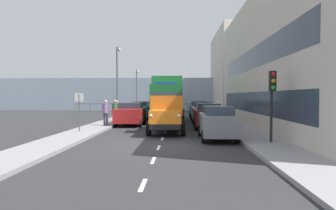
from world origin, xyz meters
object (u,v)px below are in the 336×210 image
Objects in this scene: car_teal_oppositeside_1 at (141,110)px; pedestrian_near_railing at (115,109)px; car_grey_kerbside_near at (217,122)px; pedestrian_by_lamp at (117,109)px; pedestrian_couple_a at (117,108)px; car_red_oppositeside_0 at (131,114)px; traffic_light_near at (272,91)px; car_maroon_kerbside_1 at (208,115)px; pedestrian_strolling at (106,110)px; car_navy_kerbside_3 at (198,109)px; truck_vintage_orange at (167,113)px; car_white_kerbside_2 at (202,111)px; lamp_post_far at (137,86)px; lamp_post_promenade at (118,76)px; street_sign at (79,105)px; lorry_cargo_green at (168,98)px.

pedestrian_near_railing reaches higher than car_teal_oppositeside_1.
car_grey_kerbside_near is 12.11m from pedestrian_by_lamp.
car_red_oppositeside_0 is at bearing 112.86° from pedestrian_couple_a.
car_maroon_kerbside_1 is at bearing -72.67° from traffic_light_near.
car_grey_kerbside_near and car_teal_oppositeside_1 have the same top height.
pedestrian_strolling is at bearing 90.90° from pedestrian_by_lamp.
pedestrian_couple_a is (7.81, 3.92, 0.23)m from car_navy_kerbside_3.
truck_vintage_orange is 8.37m from car_white_kerbside_2.
pedestrian_near_railing is (-0.11, -2.59, -0.01)m from pedestrian_strolling.
car_teal_oppositeside_1 is 2.58× the size of pedestrian_near_railing.
traffic_light_near is 28.33m from lamp_post_far.
car_teal_oppositeside_1 is at bearing -90.00° from car_red_oppositeside_0.
truck_vintage_orange is 3.78m from car_grey_kerbside_near.
pedestrian_couple_a is (7.81, -12.39, 0.24)m from car_grey_kerbside_near.
truck_vintage_orange reaches higher than pedestrian_couple_a.
truck_vintage_orange reaches higher than car_navy_kerbside_3.
lamp_post_promenade reaches higher than car_grey_kerbside_near.
pedestrian_near_railing reaches higher than car_maroon_kerbside_1.
truck_vintage_orange is 3.17× the size of pedestrian_near_railing.
car_maroon_kerbside_1 is at bearing 90.00° from car_navy_kerbside_3.
car_white_kerbside_2 is at bearing -90.00° from car_maroon_kerbside_1.
car_teal_oppositeside_1 is at bearing -101.24° from street_sign.
truck_vintage_orange is at bearing 78.86° from car_navy_kerbside_3.
car_white_kerbside_2 is 12.63m from traffic_light_near.
car_maroon_kerbside_1 is 10.94m from car_navy_kerbside_3.
car_maroon_kerbside_1 is 0.91× the size of car_navy_kerbside_3.
lamp_post_promenade is at bearing -14.75° from lorry_cargo_green.
pedestrian_strolling reaches higher than car_maroon_kerbside_1.
car_teal_oppositeside_1 is at bearing -66.47° from car_grey_kerbside_near.
pedestrian_near_railing is 16.75m from lamp_post_far.
lamp_post_promenade is 10.29m from street_sign.
lorry_cargo_green is 1.25× the size of lamp_post_promenade.
car_red_oppositeside_0 is 5.74m from street_sign.
pedestrian_couple_a is 0.52× the size of traffic_light_near.
lamp_post_far is 2.48× the size of street_sign.
car_navy_kerbside_3 is 0.82× the size of lamp_post_far.
lamp_post_far reaches higher than car_maroon_kerbside_1.
truck_vintage_orange reaches higher than car_red_oppositeside_0.
car_red_oppositeside_0 is at bearing -57.26° from truck_vintage_orange.
lorry_cargo_green is 1.79× the size of car_navy_kerbside_3.
pedestrian_by_lamp is at bearing 64.02° from car_teal_oppositeside_1.
car_red_oppositeside_0 is 17.82m from lamp_post_far.
car_teal_oppositeside_1 is at bearing -74.01° from truck_vintage_orange.
pedestrian_by_lamp is at bearing -83.46° from pedestrian_near_railing.
car_white_kerbside_2 is at bearing -108.75° from truck_vintage_orange.
pedestrian_couple_a is (7.81, -1.82, 0.23)m from car_white_kerbside_2.
car_maroon_kerbside_1 is 0.63× the size of lamp_post_promenade.
traffic_light_near is at bearing 118.12° from car_teal_oppositeside_1.
truck_vintage_orange is 1.23× the size of car_teal_oppositeside_1.
car_maroon_kerbside_1 is (-0.00, -5.37, 0.00)m from car_grey_kerbside_near.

